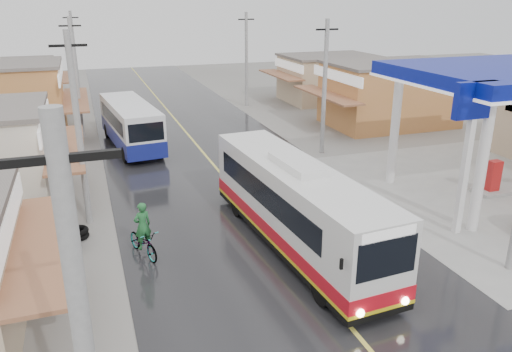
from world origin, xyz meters
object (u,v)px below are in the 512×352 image
object	(u,v)px
cyclist	(143,238)
tricycle_near	(53,225)
second_bus	(131,124)
tyre_stack	(78,233)
coach_bus	(295,205)

from	to	relation	value
cyclist	tricycle_near	distance (m)	3.67
tricycle_near	second_bus	bearing A→B (deg)	54.31
second_bus	tyre_stack	xyz separation A→B (m)	(-3.45, -12.44, -1.33)
tricycle_near	tyre_stack	world-z (taller)	tricycle_near
coach_bus	second_bus	world-z (taller)	coach_bus
second_bus	tyre_stack	distance (m)	12.98
second_bus	cyclist	xyz separation A→B (m)	(-1.13, -14.79, -0.82)
tyre_stack	coach_bus	bearing A→B (deg)	-23.13
tricycle_near	tyre_stack	distance (m)	1.17
cyclist	tyre_stack	world-z (taller)	cyclist
coach_bus	second_bus	xyz separation A→B (m)	(-4.50, 15.83, -0.14)
coach_bus	tyre_stack	xyz separation A→B (m)	(-7.95, 3.39, -1.47)
second_bus	cyclist	distance (m)	14.86
second_bus	tricycle_near	world-z (taller)	second_bus
second_bus	cyclist	world-z (taller)	second_bus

